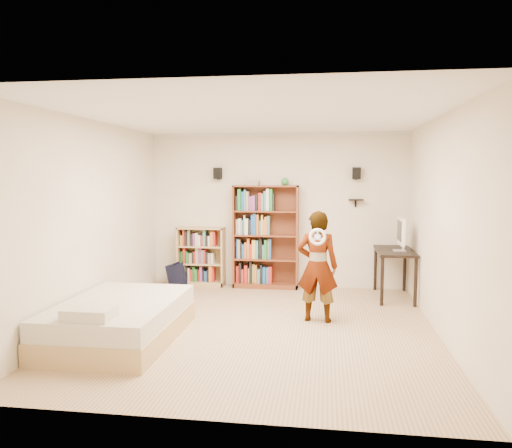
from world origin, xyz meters
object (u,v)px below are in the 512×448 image
(tall_bookshelf, at_px, (266,237))
(daybed, at_px, (120,315))
(person, at_px, (318,266))
(low_bookshelf, at_px, (201,256))

(tall_bookshelf, distance_m, daybed, 3.39)
(daybed, xyz_separation_m, person, (2.32, 1.11, 0.45))
(tall_bookshelf, bearing_deg, daybed, -114.54)
(low_bookshelf, bearing_deg, daybed, -94.21)
(low_bookshelf, bearing_deg, tall_bookshelf, -0.42)
(person, bearing_deg, tall_bookshelf, -57.69)
(tall_bookshelf, relative_size, person, 1.20)
(low_bookshelf, relative_size, person, 0.70)
(tall_bookshelf, distance_m, person, 2.15)
(low_bookshelf, distance_m, person, 2.86)
(tall_bookshelf, height_order, low_bookshelf, tall_bookshelf)
(tall_bookshelf, bearing_deg, person, -64.13)
(daybed, distance_m, person, 2.61)
(daybed, bearing_deg, tall_bookshelf, 65.46)
(person, bearing_deg, low_bookshelf, -36.24)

